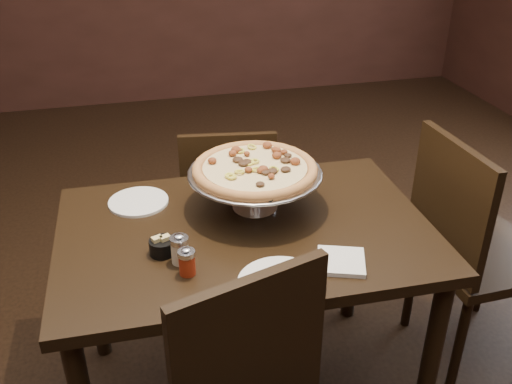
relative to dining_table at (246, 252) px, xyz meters
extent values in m
cube|color=black|center=(-0.07, 0.07, -0.69)|extent=(6.00, 7.00, 0.02)
cube|color=black|center=(0.00, 0.00, 0.08)|extent=(1.27, 0.86, 0.04)
cylinder|color=black|center=(0.55, -0.37, -0.31)|extent=(0.06, 0.06, 0.74)
cylinder|color=black|center=(-0.55, 0.37, -0.31)|extent=(0.06, 0.06, 0.74)
cylinder|color=black|center=(0.57, 0.34, -0.31)|extent=(0.06, 0.06, 0.74)
cylinder|color=silver|center=(0.06, 0.11, 0.11)|extent=(0.16, 0.16, 0.01)
cylinder|color=silver|center=(0.06, 0.11, 0.17)|extent=(0.03, 0.03, 0.13)
cylinder|color=silver|center=(0.06, 0.11, 0.24)|extent=(0.11, 0.11, 0.01)
cylinder|color=#A3A3A8|center=(0.06, 0.11, 0.25)|extent=(0.46, 0.46, 0.01)
torus|color=#A3A3A8|center=(0.06, 0.11, 0.25)|extent=(0.47, 0.47, 0.01)
cylinder|color=brown|center=(0.06, 0.11, 0.26)|extent=(0.42, 0.42, 0.01)
torus|color=brown|center=(0.06, 0.11, 0.26)|extent=(0.43, 0.43, 0.04)
cylinder|color=tan|center=(0.06, 0.11, 0.27)|extent=(0.36, 0.36, 0.01)
cylinder|color=beige|center=(-0.24, -0.15, 0.14)|extent=(0.05, 0.05, 0.07)
cylinder|color=silver|center=(-0.24, -0.15, 0.18)|extent=(0.06, 0.06, 0.02)
ellipsoid|color=silver|center=(-0.24, -0.15, 0.20)|extent=(0.03, 0.03, 0.01)
cylinder|color=maroon|center=(-0.23, -0.21, 0.14)|extent=(0.05, 0.05, 0.07)
cylinder|color=silver|center=(-0.23, -0.21, 0.18)|extent=(0.05, 0.05, 0.02)
ellipsoid|color=silver|center=(-0.23, -0.21, 0.19)|extent=(0.03, 0.03, 0.01)
cylinder|color=black|center=(-0.29, -0.09, 0.13)|extent=(0.08, 0.08, 0.05)
cube|color=#D8C37C|center=(-0.30, -0.09, 0.14)|extent=(0.04, 0.03, 0.05)
cube|color=#D8C37C|center=(-0.28, -0.09, 0.14)|extent=(0.04, 0.03, 0.05)
cube|color=white|center=(0.24, -0.27, 0.11)|extent=(0.18, 0.18, 0.02)
cylinder|color=white|center=(-0.34, 0.25, 0.11)|extent=(0.22, 0.22, 0.01)
cylinder|color=white|center=(0.03, -0.33, 0.11)|extent=(0.26, 0.26, 0.01)
cone|color=silver|center=(0.07, -0.05, 0.25)|extent=(0.12, 0.12, 0.00)
cylinder|color=black|center=(0.07, -0.05, 0.26)|extent=(0.04, 0.11, 0.02)
cube|color=black|center=(0.08, 0.74, -0.26)|extent=(0.47, 0.47, 0.04)
cube|color=black|center=(0.05, 0.56, -0.01)|extent=(0.41, 0.09, 0.43)
cylinder|color=black|center=(0.27, 0.88, -0.48)|extent=(0.04, 0.04, 0.40)
cylinder|color=black|center=(-0.06, 0.93, -0.48)|extent=(0.04, 0.04, 0.40)
cylinder|color=black|center=(0.22, 0.55, -0.48)|extent=(0.04, 0.04, 0.40)
cylinder|color=black|center=(-0.11, 0.60, -0.48)|extent=(0.04, 0.04, 0.40)
cube|color=black|center=(-0.11, -0.52, 0.05)|extent=(0.44, 0.16, 0.47)
cube|color=black|center=(1.00, 0.02, -0.20)|extent=(0.48, 0.48, 0.04)
cube|color=black|center=(0.79, 0.02, 0.07)|extent=(0.05, 0.47, 0.49)
cylinder|color=black|center=(1.18, 0.22, -0.45)|extent=(0.04, 0.04, 0.45)
cylinder|color=black|center=(0.81, -0.17, -0.45)|extent=(0.04, 0.04, 0.45)
cylinder|color=black|center=(0.80, 0.21, -0.45)|extent=(0.04, 0.04, 0.45)
camera|label=1|loc=(-0.36, -1.59, 1.14)|focal=40.00mm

